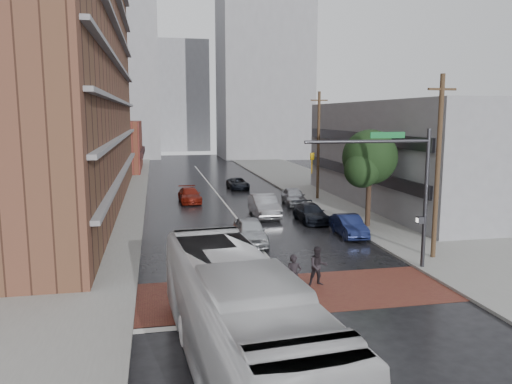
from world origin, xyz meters
name	(u,v)px	position (x,y,z in m)	size (l,w,h in m)	color
ground	(299,296)	(0.00, 0.00, 0.00)	(160.00, 160.00, 0.00)	black
crosswalk	(296,292)	(0.00, 0.50, 0.01)	(14.00, 5.00, 0.02)	brown
sidewalk_west	(93,205)	(-11.50, 25.00, 0.07)	(9.00, 90.00, 0.15)	gray
sidewalk_east	(341,196)	(11.50, 25.00, 0.07)	(9.00, 90.00, 0.15)	gray
apartment_block	(51,38)	(-14.00, 24.00, 14.00)	(10.00, 44.00, 28.00)	brown
storefront_west	(112,146)	(-12.00, 54.00, 3.50)	(8.00, 16.00, 7.00)	maroon
building_east	(417,154)	(16.50, 20.00, 4.50)	(11.00, 26.00, 9.00)	gray
distant_tower_west	(109,71)	(-14.00, 78.00, 16.00)	(18.00, 16.00, 32.00)	gray
distant_tower_east	(263,59)	(14.00, 72.00, 18.00)	(16.00, 14.00, 36.00)	gray
distant_tower_center	(181,97)	(0.00, 95.00, 12.00)	(12.00, 10.00, 24.00)	gray
street_tree	(370,161)	(8.52, 12.03, 4.73)	(4.20, 4.10, 6.90)	#332319
signal_mast	(400,179)	(5.85, 2.50, 4.73)	(6.50, 0.30, 7.20)	#2D2D33
utility_pole_near	(438,167)	(8.80, 4.00, 5.14)	(1.60, 0.26, 10.00)	#473321
utility_pole_far	(318,145)	(8.80, 24.00, 5.14)	(1.60, 0.26, 10.00)	#473321
transit_bus	(239,320)	(-3.67, -6.05, 1.76)	(2.95, 12.62, 3.52)	#BABBBD
pedestrian_a	(294,276)	(-0.24, 0.07, 0.93)	(0.68, 0.45, 1.87)	black
pedestrian_b	(318,266)	(1.26, 1.24, 0.92)	(0.90, 0.70, 1.84)	black
car_travel_a	(250,231)	(-0.40, 9.44, 0.79)	(1.86, 4.61, 1.57)	#B3B7BB
car_travel_b	(264,206)	(2.23, 17.35, 0.86)	(1.81, 5.19, 1.71)	#94959B
car_travel_c	(190,195)	(-3.05, 25.03, 0.66)	(1.85, 4.56, 1.32)	maroon
suv_travel	(238,184)	(2.60, 32.28, 0.60)	(1.98, 4.29, 1.19)	black
car_parked_near	(349,226)	(6.30, 10.00, 0.69)	(1.46, 4.18, 1.38)	#131B44
car_parked_mid	(310,213)	(5.20, 14.81, 0.66)	(1.84, 4.52, 1.31)	black
car_parked_far	(294,196)	(5.89, 21.83, 0.75)	(1.78, 4.42, 1.51)	#ABADB3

